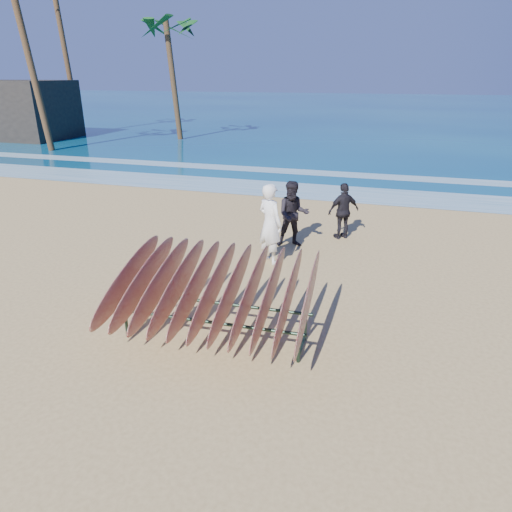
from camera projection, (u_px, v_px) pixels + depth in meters
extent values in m
plane|color=tan|center=(244.00, 320.00, 8.35)|extent=(120.00, 120.00, 0.00)
plane|color=navy|center=(379.00, 109.00, 57.25)|extent=(160.00, 160.00, 0.00)
plane|color=white|center=(325.00, 192.00, 17.24)|extent=(160.00, 160.00, 0.00)
plane|color=white|center=(337.00, 174.00, 20.35)|extent=(160.00, 160.00, 0.00)
cylinder|color=#1B2C21|center=(126.00, 323.00, 7.74)|extent=(0.06, 0.06, 0.50)
cylinder|color=#1B2C21|center=(299.00, 348.00, 7.04)|extent=(0.06, 0.06, 0.50)
cylinder|color=#1B2C21|center=(144.00, 306.00, 8.32)|extent=(0.06, 0.06, 0.50)
cylinder|color=#1B2C21|center=(305.00, 327.00, 7.62)|extent=(0.06, 0.06, 0.50)
cylinder|color=#1B2C21|center=(208.00, 322.00, 7.29)|extent=(3.20, 0.16, 0.06)
cylinder|color=#1B2C21|center=(221.00, 303.00, 7.88)|extent=(3.20, 0.16, 0.06)
cylinder|color=#1B2C21|center=(137.00, 323.00, 8.09)|extent=(0.07, 0.65, 0.04)
cylinder|color=#1B2C21|center=(302.00, 346.00, 7.39)|extent=(0.07, 0.65, 0.04)
ellipsoid|color=#6B0709|center=(128.00, 278.00, 7.78)|extent=(0.15, 2.57, 1.17)
ellipsoid|color=#6B0709|center=(145.00, 280.00, 7.71)|extent=(0.15, 2.57, 1.17)
ellipsoid|color=#6B0709|center=(161.00, 282.00, 7.64)|extent=(0.15, 2.57, 1.17)
ellipsoid|color=#6B0709|center=(178.00, 284.00, 7.57)|extent=(0.15, 2.57, 1.17)
ellipsoid|color=#6B0709|center=(196.00, 286.00, 7.49)|extent=(0.15, 2.57, 1.17)
ellipsoid|color=#6B0709|center=(214.00, 288.00, 7.42)|extent=(0.15, 2.57, 1.17)
ellipsoid|color=#6B0709|center=(232.00, 290.00, 7.35)|extent=(0.15, 2.57, 1.17)
ellipsoid|color=#6B0709|center=(250.00, 293.00, 7.27)|extent=(0.15, 2.57, 1.17)
ellipsoid|color=#6B0709|center=(269.00, 295.00, 7.20)|extent=(0.15, 2.57, 1.17)
ellipsoid|color=#6B0709|center=(289.00, 297.00, 7.13)|extent=(0.15, 2.57, 1.17)
ellipsoid|color=#6B0709|center=(308.00, 299.00, 7.06)|extent=(0.15, 2.57, 1.17)
imported|color=white|center=(270.00, 224.00, 10.56)|extent=(0.83, 0.75, 1.90)
imported|color=black|center=(293.00, 214.00, 11.62)|extent=(0.98, 0.86, 1.70)
imported|color=black|center=(344.00, 211.00, 12.21)|extent=(0.94, 0.83, 1.52)
cube|color=#2D2823|center=(8.00, 109.00, 31.21)|extent=(8.44, 4.69, 3.75)
cylinder|color=brown|center=(32.00, 68.00, 24.48)|extent=(0.36, 1.38, 8.88)
cylinder|color=brown|center=(173.00, 82.00, 29.16)|extent=(0.36, 1.42, 7.28)
cylinder|color=brown|center=(66.00, 58.00, 31.67)|extent=(0.36, 1.07, 10.28)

